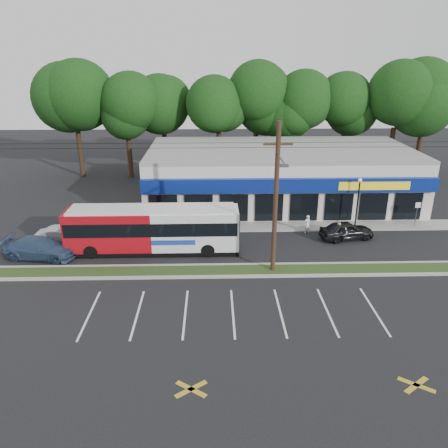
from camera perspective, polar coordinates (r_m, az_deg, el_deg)
name	(u,v)px	position (r m, az deg, el deg)	size (l,w,h in m)	color
ground	(229,279)	(28.70, 0.61, -7.15)	(120.00, 120.00, 0.00)	black
grass_strip	(228,271)	(29.56, 0.54, -6.12)	(40.00, 1.60, 0.12)	#243515
curb_south	(229,277)	(28.80, 0.60, -6.89)	(40.00, 0.25, 0.14)	#9E9E93
curb_north	(228,265)	(30.31, 0.48, -5.36)	(40.00, 0.25, 0.14)	#9E9E93
sidewalk	(284,226)	(37.30, 7.82, -0.28)	(32.00, 2.20, 0.10)	#9E9E93
strip_mall	(279,175)	(43.05, 7.25, 6.36)	(25.00, 12.55, 5.30)	beige
utility_pole	(273,195)	(27.66, 6.47, 3.79)	(50.00, 2.77, 10.00)	black
lamp_post	(358,197)	(37.68, 17.12, 3.40)	(0.30, 0.30, 4.25)	black
sign_post	(417,210)	(39.69, 23.91, 1.68)	(0.45, 0.10, 2.23)	#59595E
tree_line	(256,103)	(51.69, 4.19, 15.50)	(46.76, 6.76, 11.83)	black
metrobus	(153,228)	(32.30, -9.23, -0.56)	(12.53, 2.70, 3.36)	#A30C16
car_dark	(347,230)	(35.64, 15.72, -0.82)	(1.69, 4.20, 1.43)	black
car_silver	(64,236)	(35.52, -20.20, -1.49)	(1.46, 4.19, 1.38)	#B2B7BB
car_blue	(40,248)	(33.86, -22.93, -2.91)	(2.11, 5.18, 1.50)	navy
pedestrian_a	(307,224)	(36.11, 10.81, 0.00)	(0.56, 0.36, 1.52)	silver
pedestrian_b	(338,231)	(35.13, 14.65, -0.95)	(0.74, 0.58, 1.53)	beige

